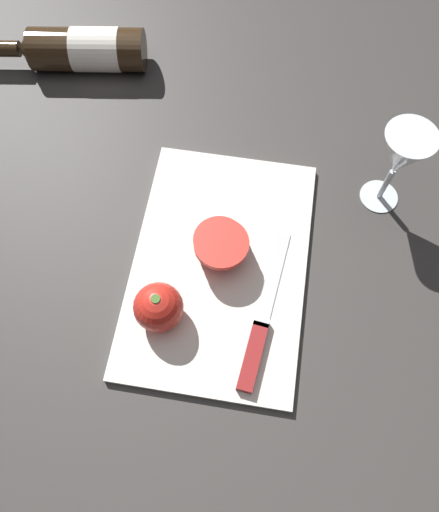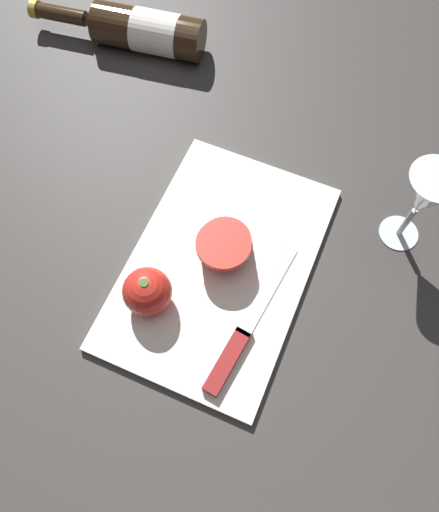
% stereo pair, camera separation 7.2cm
% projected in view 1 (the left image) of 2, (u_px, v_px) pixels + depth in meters
% --- Properties ---
extents(ground_plane, '(3.00, 3.00, 0.00)m').
position_uv_depth(ground_plane, '(222.00, 296.00, 0.74)').
color(ground_plane, '#383533').
extents(cutting_board, '(0.39, 0.26, 0.01)m').
position_uv_depth(cutting_board, '(220.00, 266.00, 0.75)').
color(cutting_board, silver).
rests_on(cutting_board, ground_plane).
extents(wine_bottle, '(0.10, 0.33, 0.08)m').
position_uv_depth(wine_bottle, '(82.00, 50.00, 0.89)').
color(wine_bottle, '#332314').
rests_on(wine_bottle, ground_plane).
extents(wine_glass, '(0.07, 0.07, 0.16)m').
position_uv_depth(wine_glass, '(401.00, 157.00, 0.71)').
color(wine_glass, silver).
rests_on(wine_glass, ground_plane).
extents(whole_tomato, '(0.07, 0.07, 0.07)m').
position_uv_depth(whole_tomato, '(158.00, 307.00, 0.68)').
color(whole_tomato, red).
rests_on(whole_tomato, cutting_board).
extents(knife, '(0.25, 0.05, 0.01)m').
position_uv_depth(knife, '(257.00, 340.00, 0.69)').
color(knife, silver).
rests_on(knife, cutting_board).
extents(tomato_slice_stack_near, '(0.10, 0.09, 0.05)m').
position_uv_depth(tomato_slice_stack_near, '(220.00, 242.00, 0.73)').
color(tomato_slice_stack_near, red).
rests_on(tomato_slice_stack_near, cutting_board).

